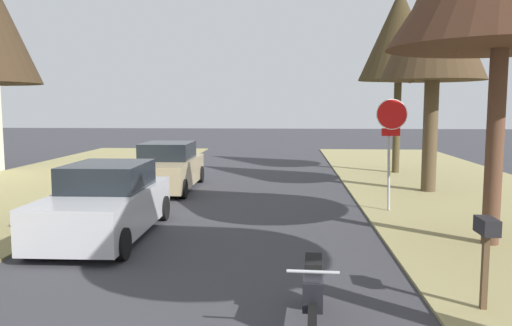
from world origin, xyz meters
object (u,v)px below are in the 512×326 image
Objects in this scene: parked_motorcycle at (313,291)px; street_tree_right_far at (399,35)px; parked_sedan_silver at (106,203)px; stop_sign_far at (391,130)px; parked_sedan_tan at (167,168)px; street_tree_right_mid_b at (434,21)px; curbside_mailbox at (486,237)px.

street_tree_right_far is at bearing 74.82° from parked_motorcycle.
stop_sign_far is at bearing 23.97° from parked_sedan_silver.
parked_motorcycle is at bearing -107.81° from stop_sign_far.
stop_sign_far reaches higher than parked_sedan_tan.
street_tree_right_mid_b is 5.82× the size of curbside_mailbox.
stop_sign_far is 6.76m from curbside_mailbox.
stop_sign_far reaches higher than curbside_mailbox.
street_tree_right_mid_b is at bearing 68.14° from parked_motorcycle.
street_tree_right_mid_b is at bearing 36.00° from parked_sedan_silver.
street_tree_right_far is at bearing 91.21° from street_tree_right_mid_b.
street_tree_right_far is 5.90× the size of curbside_mailbox.
parked_sedan_silver is (-6.61, -2.94, -1.46)m from stop_sign_far.
street_tree_right_far is at bearing 83.07° from curbside_mailbox.
curbside_mailbox is (-1.87, -9.90, -4.40)m from street_tree_right_mid_b.
curbside_mailbox is at bearing -96.93° from street_tree_right_far.
curbside_mailbox is at bearing -89.92° from stop_sign_far.
street_tree_right_far reaches higher than curbside_mailbox.
parked_motorcycle is (4.42, -10.65, -0.24)m from parked_sedan_tan.
stop_sign_far is at bearing -120.22° from street_tree_right_mid_b.
parked_sedan_silver is (-8.49, -6.17, -4.73)m from street_tree_right_mid_b.
stop_sign_far is 0.40× the size of street_tree_right_mid_b.
street_tree_right_far reaches higher than street_tree_right_mid_b.
street_tree_right_far is 15.39m from curbside_mailbox.
parked_sedan_tan is (-0.16, 6.27, 0.00)m from parked_sedan_silver.
street_tree_right_far is 10.88m from parked_sedan_tan.
stop_sign_far is at bearing 72.19° from parked_motorcycle.
stop_sign_far is 8.82m from street_tree_right_far.
stop_sign_far reaches higher than parked_sedan_silver.
street_tree_right_mid_b reaches higher than stop_sign_far.
curbside_mailbox is (2.36, 0.65, 0.57)m from parked_motorcycle.
parked_sedan_tan is at bearing 91.45° from parked_sedan_silver.
parked_sedan_silver is 7.60m from curbside_mailbox.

